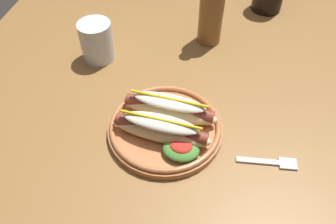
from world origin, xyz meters
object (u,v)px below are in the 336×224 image
at_px(hot_dog_plate, 166,124).
at_px(water_cup, 96,42).
at_px(fork, 272,162).
at_px(glass_bottle, 211,10).

height_order(hot_dog_plate, water_cup, water_cup).
distance_m(hot_dog_plate, water_cup, 0.31).
bearing_deg(fork, glass_bottle, 109.13).
bearing_deg(hot_dog_plate, fork, -9.40).
bearing_deg(glass_bottle, fork, -65.96).
distance_m(water_cup, glass_bottle, 0.31).
relative_size(fork, glass_bottle, 0.48).
bearing_deg(hot_dog_plate, water_cup, 136.01).
relative_size(hot_dog_plate, water_cup, 2.38).
distance_m(fork, glass_bottle, 0.43).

